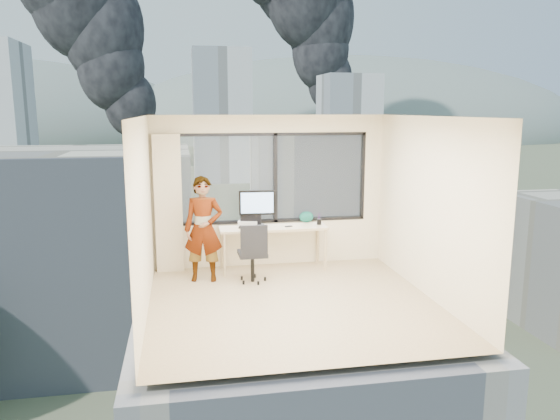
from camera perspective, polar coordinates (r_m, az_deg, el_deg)
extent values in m
cube|color=tan|center=(7.71, 1.36, -9.80)|extent=(4.00, 4.00, 0.01)
cube|color=white|center=(7.23, 1.45, 9.90)|extent=(4.00, 4.00, 0.01)
cube|color=beige|center=(5.47, 5.70, -4.20)|extent=(4.00, 0.01, 2.60)
cube|color=beige|center=(7.23, -14.31, -0.81)|extent=(0.01, 4.00, 2.60)
cube|color=beige|center=(8.01, 15.56, 0.23)|extent=(0.01, 4.00, 2.60)
cube|color=#F5E5BF|center=(9.09, -11.75, 0.65)|extent=(0.45, 0.14, 2.30)
cube|color=#CAB787|center=(9.16, -0.75, -4.01)|extent=(1.80, 0.60, 0.75)
imported|color=#2D2D33|center=(8.55, -8.11, -2.02)|extent=(0.66, 0.49, 1.67)
cube|color=white|center=(9.18, -3.43, -1.34)|extent=(0.37, 0.32, 0.08)
cube|color=black|center=(9.03, 0.92, -1.73)|extent=(0.13, 0.09, 0.01)
cylinder|color=black|center=(9.21, 4.17, -1.25)|extent=(0.10, 0.10, 0.10)
ellipsoid|color=#0C4B45|center=(9.37, 2.81, -0.73)|extent=(0.27, 0.17, 0.19)
cube|color=#515B3D|center=(128.17, -9.65, 3.06)|extent=(400.00, 400.00, 0.04)
cube|color=beige|center=(39.05, -21.20, -4.43)|extent=(16.00, 12.00, 14.00)
cube|color=silver|center=(47.84, 6.16, 0.16)|extent=(14.00, 13.00, 16.00)
cube|color=silver|center=(127.44, -6.22, 9.87)|extent=(13.00, 13.00, 30.00)
cube|color=silver|center=(154.29, 7.24, 9.24)|extent=(15.00, 15.00, 26.00)
ellipsoid|color=slate|center=(342.86, 6.90, 7.83)|extent=(300.00, 220.00, 96.00)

